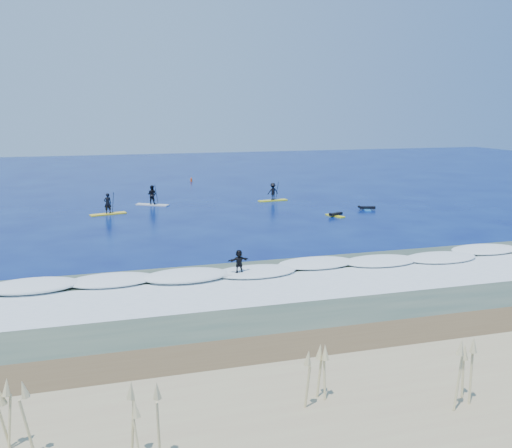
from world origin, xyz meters
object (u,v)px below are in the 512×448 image
object	(u,v)px
prone_paddler_near	(335,215)
prone_paddler_far	(367,208)
sup_paddler_center	(152,197)
wave_surfer	(239,263)
sup_paddler_left	(108,207)
marker_buoy	(191,180)
sup_paddler_right	(273,193)

from	to	relation	value
prone_paddler_near	prone_paddler_far	size ratio (longest dim) A/B	0.93
sup_paddler_center	prone_paddler_far	world-z (taller)	sup_paddler_center
sup_paddler_center	wave_surfer	bearing A→B (deg)	-54.17
sup_paddler_left	wave_surfer	size ratio (longest dim) A/B	1.60
prone_paddler_near	marker_buoy	world-z (taller)	marker_buoy
prone_paddler_near	wave_surfer	size ratio (longest dim) A/B	0.98
sup_paddler_center	marker_buoy	world-z (taller)	sup_paddler_center
sup_paddler_center	wave_surfer	world-z (taller)	sup_paddler_center
wave_surfer	sup_paddler_center	bearing A→B (deg)	86.23
sup_paddler_left	wave_surfer	world-z (taller)	sup_paddler_left
sup_paddler_center	sup_paddler_right	size ratio (longest dim) A/B	1.03
sup_paddler_center	sup_paddler_left	bearing A→B (deg)	-106.88
sup_paddler_right	marker_buoy	size ratio (longest dim) A/B	4.77
sup_paddler_center	wave_surfer	distance (m)	25.85
prone_paddler_near	marker_buoy	xyz separation A→B (m)	(-7.91, 27.17, 0.15)
sup_paddler_right	prone_paddler_near	xyz separation A→B (m)	(2.60, -9.66, -0.70)
wave_surfer	prone_paddler_far	bearing A→B (deg)	37.91
sup_paddler_left	prone_paddler_far	size ratio (longest dim) A/B	1.52
sup_paddler_left	sup_paddler_center	xyz separation A→B (m)	(4.32, 3.85, 0.16)
wave_surfer	sup_paddler_left	bearing A→B (deg)	97.87
wave_surfer	marker_buoy	bearing A→B (deg)	75.36
sup_paddler_right	wave_surfer	world-z (taller)	sup_paddler_right
prone_paddler_near	sup_paddler_center	bearing A→B (deg)	32.81
prone_paddler_near	prone_paddler_far	world-z (taller)	prone_paddler_far
sup_paddler_center	sup_paddler_right	world-z (taller)	sup_paddler_center
sup_paddler_left	sup_paddler_right	xyz separation A→B (m)	(16.45, 3.08, 0.14)
prone_paddler_near	prone_paddler_far	xyz separation A→B (m)	(4.15, 2.19, 0.01)
prone_paddler_far	marker_buoy	bearing A→B (deg)	42.24
sup_paddler_left	sup_paddler_center	distance (m)	5.79
prone_paddler_far	wave_surfer	world-z (taller)	wave_surfer
prone_paddler_far	marker_buoy	size ratio (longest dim) A/B	3.29
sup_paddler_left	marker_buoy	distance (m)	23.41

